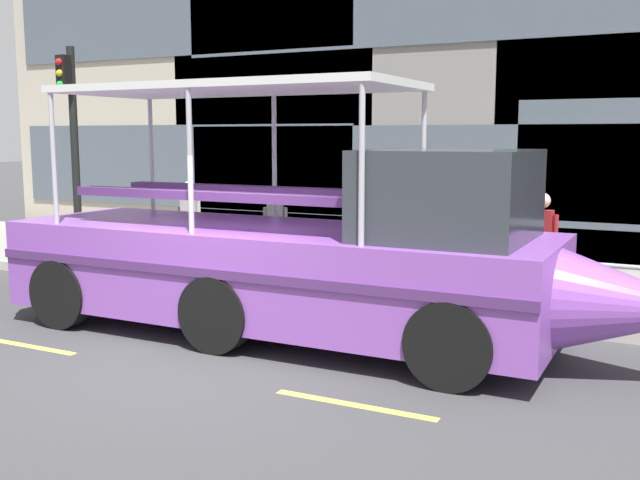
{
  "coord_description": "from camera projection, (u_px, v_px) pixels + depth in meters",
  "views": [
    {
      "loc": [
        5.35,
        -7.27,
        2.75
      ],
      "look_at": [
        0.76,
        1.78,
        1.3
      ],
      "focal_mm": 41.13,
      "sensor_mm": 36.0,
      "label": 1
    }
  ],
  "objects": [
    {
      "name": "pedestrian_mid_right",
      "position": [
        275.0,
        225.0,
        13.41
      ],
      "size": [
        0.43,
        0.26,
        1.56
      ],
      "color": "#47423D",
      "rests_on": "sidewalk"
    },
    {
      "name": "curb_guardrail",
      "position": [
        338.0,
        259.0,
        12.04
      ],
      "size": [
        12.39,
        0.09,
        0.82
      ],
      "color": "#9EA0A8",
      "rests_on": "sidewalk"
    },
    {
      "name": "curb_edge",
      "position": [
        316.0,
        300.0,
        11.93
      ],
      "size": [
        32.0,
        0.18,
        0.18
      ],
      "primitive_type": "cube",
      "color": "#B2ADA3",
      "rests_on": "ground_plane"
    },
    {
      "name": "pedestrian_near_stern",
      "position": [
        190.0,
        214.0,
        14.53
      ],
      "size": [
        0.49,
        0.23,
        1.69
      ],
      "color": "black",
      "rests_on": "sidewalk"
    },
    {
      "name": "lane_centreline",
      "position": [
        168.0,
        371.0,
        8.6
      ],
      "size": [
        25.8,
        0.12,
        0.01
      ],
      "color": "#DBD64C",
      "rests_on": "ground_plane"
    },
    {
      "name": "leaned_bicycle",
      "position": [
        87.0,
        244.0,
        14.97
      ],
      "size": [
        1.74,
        0.46,
        0.96
      ],
      "color": "black",
      "rests_on": "sidewalk"
    },
    {
      "name": "pedestrian_near_bow",
      "position": [
        541.0,
        238.0,
        11.1
      ],
      "size": [
        0.49,
        0.23,
        1.72
      ],
      "color": "#1E2338",
      "rests_on": "sidewalk"
    },
    {
      "name": "sidewalk",
      "position": [
        375.0,
        275.0,
        14.13
      ],
      "size": [
        32.0,
        4.8,
        0.18
      ],
      "primitive_type": "cube",
      "color": "gray",
      "rests_on": "ground_plane"
    },
    {
      "name": "ground_plane",
      "position": [
        202.0,
        356.0,
        9.2
      ],
      "size": [
        120.0,
        120.0,
        0.0
      ],
      "primitive_type": "plane",
      "color": "#3D3D3F"
    },
    {
      "name": "traffic_light_pole",
      "position": [
        72.0,
        133.0,
        14.89
      ],
      "size": [
        0.24,
        0.46,
        4.35
      ],
      "color": "black",
      "rests_on": "sidewalk"
    },
    {
      "name": "pedestrian_mid_left",
      "position": [
        381.0,
        222.0,
        13.1
      ],
      "size": [
        0.5,
        0.24,
        1.72
      ],
      "color": "#47423D",
      "rests_on": "sidewalk"
    },
    {
      "name": "duck_tour_boat",
      "position": [
        309.0,
        258.0,
        9.84
      ],
      "size": [
        9.57,
        2.47,
        3.44
      ],
      "color": "purple",
      "rests_on": "ground_plane"
    }
  ]
}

